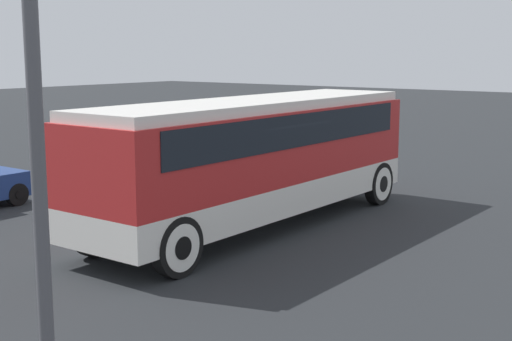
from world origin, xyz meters
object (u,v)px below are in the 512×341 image
object	(u,v)px
parked_car_far	(153,148)
lamp_post	(35,101)
parked_car_mid	(187,156)
tour_bus	(258,150)

from	to	relation	value
parked_car_far	lamp_post	size ratio (longest dim) A/B	0.82
parked_car_mid	parked_car_far	world-z (taller)	parked_car_far
tour_bus	parked_car_mid	distance (m)	6.97
parked_car_mid	lamp_post	bearing A→B (deg)	-143.00
tour_bus	parked_car_far	world-z (taller)	tour_bus
parked_car_mid	parked_car_far	distance (m)	2.45
tour_bus	lamp_post	world-z (taller)	lamp_post
parked_car_far	lamp_post	distance (m)	18.00
lamp_post	parked_car_far	bearing A→B (deg)	41.51
tour_bus	parked_car_far	xyz separation A→B (m)	(4.56, 8.08, -1.09)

